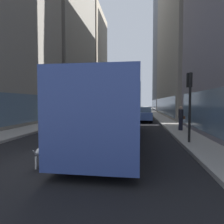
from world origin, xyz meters
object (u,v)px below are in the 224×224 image
at_px(transit_bus, 116,108).
at_px(car_black_suv, 133,108).
at_px(pedestrian_with_handbag, 181,118).
at_px(car_blue_hatchback, 142,114).
at_px(car_red_coupe, 111,109).
at_px(dalmatian_dog, 42,151).
at_px(car_yellow_taxi, 102,111).
at_px(car_grey_wagon, 132,110).
at_px(traffic_light_near, 190,96).
at_px(car_white_van, 134,108).

bearing_deg(transit_bus, car_black_suv, 90.00).
bearing_deg(pedestrian_with_handbag, car_black_suv, 98.53).
distance_m(car_blue_hatchback, car_black_suv, 20.64).
distance_m(car_red_coupe, dalmatian_dog, 29.92).
height_order(car_yellow_taxi, car_grey_wagon, same).
xyz_separation_m(dalmatian_dog, traffic_light_near, (5.58, 4.04, 1.92)).
distance_m(car_red_coupe, pedestrian_with_handbag, 23.20).
distance_m(car_white_van, car_grey_wagon, 15.53).
bearing_deg(transit_bus, car_grey_wagon, 90.00).
height_order(car_blue_hatchback, pedestrian_with_handbag, pedestrian_with_handbag).
bearing_deg(car_blue_hatchback, car_grey_wagon, 97.66).
height_order(pedestrian_with_handbag, traffic_light_near, traffic_light_near).
height_order(transit_bus, car_blue_hatchback, transit_bus).
xyz_separation_m(car_blue_hatchback, pedestrian_with_handbag, (2.56, -7.20, 0.19)).
bearing_deg(car_white_van, dalmatian_dog, -92.53).
height_order(car_white_van, dalmatian_dog, car_white_van).
height_order(car_blue_hatchback, car_grey_wagon, same).
relative_size(car_white_van, pedestrian_with_handbag, 2.61).
bearing_deg(pedestrian_with_handbag, dalmatian_dog, -126.67).
xyz_separation_m(transit_bus, pedestrian_with_handbag, (4.16, 3.68, -0.76)).
bearing_deg(car_black_suv, car_white_van, 90.00).
relative_size(car_blue_hatchback, car_grey_wagon, 1.14).
relative_size(dalmatian_dog, pedestrian_with_handbag, 0.57).
xyz_separation_m(car_white_van, pedestrian_with_handbag, (4.16, -34.62, 0.19)).
bearing_deg(car_white_van, car_grey_wagon, -90.00).
distance_m(transit_bus, car_grey_wagon, 22.79).
height_order(car_white_van, car_yellow_taxi, same).
bearing_deg(car_yellow_taxi, pedestrian_with_handbag, -57.97).
xyz_separation_m(car_white_van, traffic_light_near, (3.70, -38.70, 1.61)).
relative_size(dalmatian_dog, traffic_light_near, 0.28).
distance_m(transit_bus, dalmatian_dog, 4.99).
bearing_deg(dalmatian_dog, car_yellow_taxi, 95.70).
distance_m(car_black_suv, traffic_light_near, 32.11).
bearing_deg(traffic_light_near, transit_bus, 173.72).
relative_size(car_yellow_taxi, car_grey_wagon, 1.09).
bearing_deg(car_grey_wagon, traffic_light_near, -80.93).
distance_m(car_blue_hatchback, traffic_light_near, 11.59).
xyz_separation_m(car_yellow_taxi, car_black_suv, (4.00, 14.72, -0.00)).
height_order(dalmatian_dog, traffic_light_near, traffic_light_near).
distance_m(transit_bus, traffic_light_near, 3.78).
height_order(car_white_van, pedestrian_with_handbag, pedestrian_with_handbag).
distance_m(transit_bus, car_red_coupe, 25.73).
relative_size(car_black_suv, dalmatian_dog, 4.36).
bearing_deg(transit_bus, dalmatian_dog, -112.97).
distance_m(car_white_van, traffic_light_near, 38.91).
bearing_deg(car_white_van, car_blue_hatchback, -86.66).
height_order(car_white_van, traffic_light_near, traffic_light_near).
distance_m(car_grey_wagon, dalmatian_dog, 27.28).
height_order(car_yellow_taxi, car_red_coupe, same).
bearing_deg(dalmatian_dog, car_blue_hatchback, 77.19).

